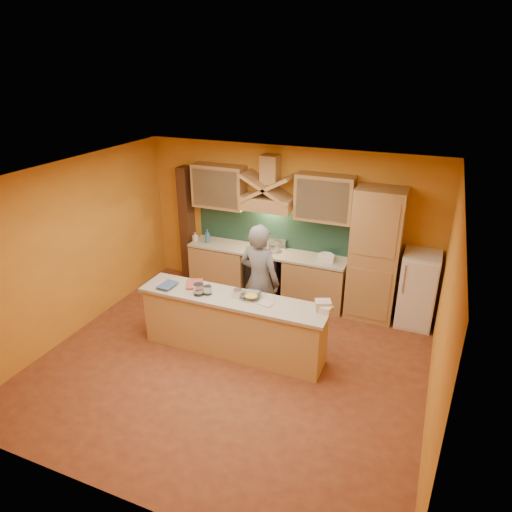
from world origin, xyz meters
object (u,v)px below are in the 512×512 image
at_px(kitchen_scale, 238,294).
at_px(person, 259,281).
at_px(fridge, 418,289).
at_px(mixing_bowl, 251,296).
at_px(stove, 266,273).

bearing_deg(kitchen_scale, person, 83.78).
distance_m(fridge, mixing_bowl, 2.90).
height_order(person, mixing_bowl, person).
bearing_deg(mixing_bowl, stove, 104.26).
bearing_deg(stove, person, -73.52).
xyz_separation_m(stove, kitchen_scale, (0.27, -1.86, 0.55)).
relative_size(stove, mixing_bowl, 3.09).
height_order(fridge, person, person).
distance_m(fridge, person, 2.67).
bearing_deg(fridge, kitchen_scale, -142.55).
distance_m(kitchen_scale, mixing_bowl, 0.20).
xyz_separation_m(person, mixing_bowl, (0.08, -0.54, 0.03)).
height_order(stove, fridge, fridge).
relative_size(kitchen_scale, mixing_bowl, 0.41).
bearing_deg(fridge, stove, 180.00).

